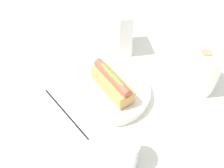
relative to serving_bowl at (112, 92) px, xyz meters
name	(u,v)px	position (x,y,z in m)	size (l,w,h in m)	color
ground_plane	(111,88)	(-0.03, 0.01, -0.02)	(2.40, 2.40, 0.00)	silver
serving_bowl	(112,92)	(0.00, 0.00, 0.00)	(0.23, 0.23, 0.03)	silver
hotdog_front	(112,82)	(0.00, 0.00, 0.04)	(0.16, 0.09, 0.06)	tan
water_glass	(124,153)	(0.20, -0.04, 0.02)	(0.07, 0.07, 0.09)	white
paper_towel_roll	(200,70)	(0.04, 0.26, 0.05)	(0.11, 0.11, 0.13)	white
napkin_box	(123,30)	(-0.21, 0.10, 0.06)	(0.11, 0.04, 0.15)	white
chopstick_near	(65,112)	(0.02, -0.14, -0.01)	(0.01, 0.01, 0.22)	black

